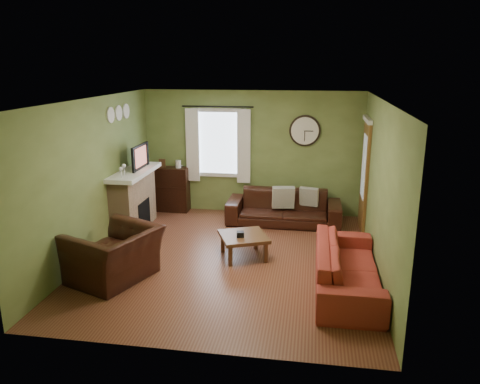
# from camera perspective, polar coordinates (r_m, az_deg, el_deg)

# --- Properties ---
(floor) EXTENTS (4.60, 5.20, 0.00)m
(floor) POSITION_cam_1_polar(r_m,az_deg,el_deg) (7.83, -1.19, -8.17)
(floor) COLOR brown
(floor) RESTS_ON ground
(ceiling) EXTENTS (4.60, 5.20, 0.00)m
(ceiling) POSITION_cam_1_polar(r_m,az_deg,el_deg) (7.19, -1.31, 11.16)
(ceiling) COLOR white
(ceiling) RESTS_ON ground
(wall_left) EXTENTS (0.00, 5.20, 2.60)m
(wall_left) POSITION_cam_1_polar(r_m,az_deg,el_deg) (8.13, -17.43, 1.66)
(wall_left) COLOR olive
(wall_left) RESTS_ON ground
(wall_right) EXTENTS (0.00, 5.20, 2.60)m
(wall_right) POSITION_cam_1_polar(r_m,az_deg,el_deg) (7.36, 16.65, 0.33)
(wall_right) COLOR olive
(wall_right) RESTS_ON ground
(wall_back) EXTENTS (4.60, 0.00, 2.60)m
(wall_back) POSITION_cam_1_polar(r_m,az_deg,el_deg) (9.91, 1.43, 4.78)
(wall_back) COLOR olive
(wall_back) RESTS_ON ground
(wall_front) EXTENTS (4.60, 0.00, 2.60)m
(wall_front) POSITION_cam_1_polar(r_m,az_deg,el_deg) (4.99, -6.58, -6.31)
(wall_front) COLOR olive
(wall_front) RESTS_ON ground
(fireplace) EXTENTS (0.40, 1.40, 1.10)m
(fireplace) POSITION_cam_1_polar(r_m,az_deg,el_deg) (9.25, -12.84, -1.18)
(fireplace) COLOR tan
(fireplace) RESTS_ON floor
(firebox) EXTENTS (0.04, 0.60, 0.55)m
(firebox) POSITION_cam_1_polar(r_m,az_deg,el_deg) (9.25, -11.66, -2.73)
(firebox) COLOR black
(firebox) RESTS_ON fireplace
(mantel) EXTENTS (0.58, 1.60, 0.08)m
(mantel) POSITION_cam_1_polar(r_m,az_deg,el_deg) (9.09, -12.89, 2.37)
(mantel) COLOR white
(mantel) RESTS_ON fireplace
(tv) EXTENTS (0.08, 0.60, 0.35)m
(tv) POSITION_cam_1_polar(r_m,az_deg,el_deg) (9.17, -12.51, 3.88)
(tv) COLOR black
(tv) RESTS_ON mantel
(tv_screen) EXTENTS (0.02, 0.62, 0.36)m
(tv_screen) POSITION_cam_1_polar(r_m,az_deg,el_deg) (9.13, -12.06, 4.22)
(tv_screen) COLOR #994C3F
(tv_screen) RESTS_ON mantel
(medallion_left) EXTENTS (0.28, 0.28, 0.03)m
(medallion_left) POSITION_cam_1_polar(r_m,az_deg,el_deg) (8.67, -15.50, 9.03)
(medallion_left) COLOR white
(medallion_left) RESTS_ON wall_left
(medallion_mid) EXTENTS (0.28, 0.28, 0.03)m
(medallion_mid) POSITION_cam_1_polar(r_m,az_deg,el_deg) (8.99, -14.58, 9.31)
(medallion_mid) COLOR white
(medallion_mid) RESTS_ON wall_left
(medallion_right) EXTENTS (0.28, 0.28, 0.03)m
(medallion_right) POSITION_cam_1_polar(r_m,az_deg,el_deg) (9.31, -13.72, 9.56)
(medallion_right) COLOR white
(medallion_right) RESTS_ON wall_left
(window_pane) EXTENTS (1.00, 0.02, 1.30)m
(window_pane) POSITION_cam_1_polar(r_m,az_deg,el_deg) (9.97, -2.59, 6.01)
(window_pane) COLOR silver
(window_pane) RESTS_ON wall_back
(curtain_rod) EXTENTS (0.03, 0.03, 1.50)m
(curtain_rod) POSITION_cam_1_polar(r_m,az_deg,el_deg) (9.78, -2.77, 10.36)
(curtain_rod) COLOR black
(curtain_rod) RESTS_ON wall_back
(curtain_left) EXTENTS (0.28, 0.04, 1.55)m
(curtain_left) POSITION_cam_1_polar(r_m,az_deg,el_deg) (10.01, -5.81, 5.69)
(curtain_left) COLOR white
(curtain_left) RESTS_ON wall_back
(curtain_right) EXTENTS (0.28, 0.04, 1.55)m
(curtain_right) POSITION_cam_1_polar(r_m,az_deg,el_deg) (9.79, 0.46, 5.54)
(curtain_right) COLOR white
(curtain_right) RESTS_ON wall_back
(wall_clock) EXTENTS (0.64, 0.06, 0.64)m
(wall_clock) POSITION_cam_1_polar(r_m,az_deg,el_deg) (9.70, 7.91, 7.40)
(wall_clock) COLOR white
(wall_clock) RESTS_ON wall_back
(door) EXTENTS (0.05, 0.90, 2.10)m
(door) POSITION_cam_1_polar(r_m,az_deg,el_deg) (9.20, 14.93, 1.82)
(door) COLOR brown
(door) RESTS_ON floor
(bookshelf) EXTENTS (0.81, 0.35, 0.97)m
(bookshelf) POSITION_cam_1_polar(r_m,az_deg,el_deg) (10.29, -8.51, 0.35)
(bookshelf) COLOR black
(bookshelf) RESTS_ON floor
(book) EXTENTS (0.20, 0.24, 0.02)m
(book) POSITION_cam_1_polar(r_m,az_deg,el_deg) (10.33, -7.81, 3.17)
(book) COLOR #50321D
(book) RESTS_ON bookshelf
(sofa_brown) EXTENTS (2.26, 0.88, 0.66)m
(sofa_brown) POSITION_cam_1_polar(r_m,az_deg,el_deg) (9.44, 5.36, -1.90)
(sofa_brown) COLOR black
(sofa_brown) RESTS_ON floor
(pillow_left) EXTENTS (0.39, 0.19, 0.37)m
(pillow_left) POSITION_cam_1_polar(r_m,az_deg,el_deg) (9.47, 8.40, -0.57)
(pillow_left) COLOR #989A90
(pillow_left) RESTS_ON sofa_brown
(pillow_right) EXTENTS (0.45, 0.20, 0.44)m
(pillow_right) POSITION_cam_1_polar(r_m,az_deg,el_deg) (9.36, 5.31, -0.65)
(pillow_right) COLOR #989A90
(pillow_right) RESTS_ON sofa_brown
(sofa_red) EXTENTS (0.88, 2.25, 0.66)m
(sofa_red) POSITION_cam_1_polar(r_m,az_deg,el_deg) (6.93, 12.97, -8.88)
(sofa_red) COLOR maroon
(sofa_red) RESTS_ON floor
(armchair) EXTENTS (1.42, 1.51, 0.78)m
(armchair) POSITION_cam_1_polar(r_m,az_deg,el_deg) (7.24, -15.07, -7.40)
(armchair) COLOR black
(armchair) RESTS_ON floor
(coffee_table) EXTENTS (0.96, 0.96, 0.39)m
(coffee_table) POSITION_cam_1_polar(r_m,az_deg,el_deg) (7.84, 0.44, -6.60)
(coffee_table) COLOR #50321D
(coffee_table) RESTS_ON floor
(tissue_box) EXTENTS (0.14, 0.14, 0.09)m
(tissue_box) POSITION_cam_1_polar(r_m,az_deg,el_deg) (7.68, 0.04, -5.44)
(tissue_box) COLOR black
(tissue_box) RESTS_ON coffee_table
(wine_glass_a) EXTENTS (0.07, 0.07, 0.19)m
(wine_glass_a) POSITION_cam_1_polar(r_m,az_deg,el_deg) (8.51, -14.30, 2.34)
(wine_glass_a) COLOR white
(wine_glass_a) RESTS_ON mantel
(wine_glass_b) EXTENTS (0.08, 0.08, 0.22)m
(wine_glass_b) POSITION_cam_1_polar(r_m,az_deg,el_deg) (8.63, -13.95, 2.63)
(wine_glass_b) COLOR white
(wine_glass_b) RESTS_ON mantel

